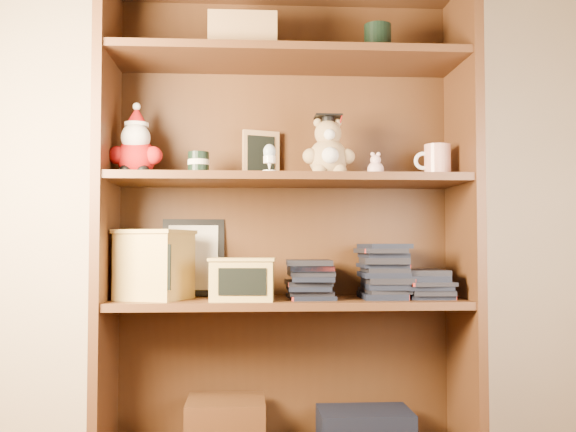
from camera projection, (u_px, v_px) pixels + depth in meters
name	position (u px, v px, depth m)	size (l,w,h in m)	color
bookcase	(286.00, 229.00, 2.25)	(1.20, 0.35, 1.60)	#4C2B15
shelf_lower	(288.00, 303.00, 2.19)	(1.14, 0.33, 0.02)	#4C2B15
shelf_upper	(288.00, 180.00, 2.20)	(1.14, 0.33, 0.02)	#4C2B15
santa_plush	(136.00, 148.00, 2.17)	(0.17, 0.13, 0.25)	#A50F0F
teachers_tin	(198.00, 164.00, 2.19)	(0.07, 0.07, 0.08)	black
chalkboard_plaque	(261.00, 156.00, 2.32)	(0.13, 0.09, 0.17)	#9E7547
egg_cup	(269.00, 158.00, 2.13)	(0.04, 0.04, 0.09)	white
grad_teddy_bear	(328.00, 152.00, 2.21)	(0.17, 0.15, 0.21)	#A68657
pink_figurine	(375.00, 167.00, 2.22)	(0.05, 0.05, 0.09)	beige
teacher_mug	(437.00, 161.00, 2.24)	(0.12, 0.09, 0.11)	silver
certificate_frame	(193.00, 257.00, 2.31)	(0.21, 0.05, 0.26)	black
treats_box	(155.00, 264.00, 2.16)	(0.27, 0.27, 0.22)	tan
pencils_box	(242.00, 279.00, 2.12)	(0.22, 0.16, 0.13)	tan
book_stack_left	(310.00, 279.00, 2.19)	(0.14, 0.20, 0.13)	black
book_stack_mid	(383.00, 272.00, 2.21)	(0.14, 0.20, 0.18)	black
book_stack_right	(425.00, 284.00, 2.22)	(0.14, 0.20, 0.10)	black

